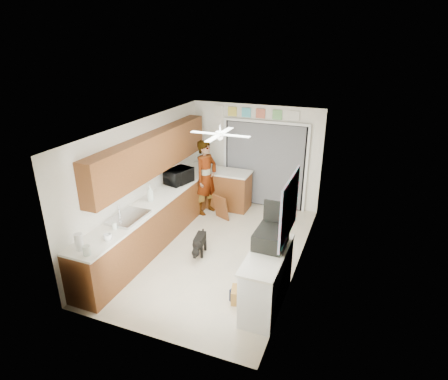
% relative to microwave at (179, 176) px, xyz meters
% --- Properties ---
extents(floor, '(5.00, 5.00, 0.00)m').
position_rel_microwave_xyz_m(floor, '(1.27, -0.89, -1.10)').
color(floor, '#C0B29A').
rests_on(floor, ground).
extents(ceiling, '(5.00, 5.00, 0.00)m').
position_rel_microwave_xyz_m(ceiling, '(1.27, -0.89, 1.40)').
color(ceiling, white).
rests_on(ceiling, ground).
extents(wall_back, '(3.20, 0.00, 3.20)m').
position_rel_microwave_xyz_m(wall_back, '(1.27, 1.61, 0.15)').
color(wall_back, white).
rests_on(wall_back, ground).
extents(wall_front, '(3.20, 0.00, 3.20)m').
position_rel_microwave_xyz_m(wall_front, '(1.27, -3.39, 0.15)').
color(wall_front, white).
rests_on(wall_front, ground).
extents(wall_left, '(0.00, 5.00, 5.00)m').
position_rel_microwave_xyz_m(wall_left, '(-0.33, -0.89, 0.15)').
color(wall_left, white).
rests_on(wall_left, ground).
extents(wall_right, '(0.00, 5.00, 5.00)m').
position_rel_microwave_xyz_m(wall_right, '(2.87, -0.89, 0.15)').
color(wall_right, white).
rests_on(wall_right, ground).
extents(left_base_cabinets, '(0.60, 4.80, 0.90)m').
position_rel_microwave_xyz_m(left_base_cabinets, '(-0.03, -0.89, -0.65)').
color(left_base_cabinets, brown).
rests_on(left_base_cabinets, floor).
extents(left_countertop, '(0.62, 4.80, 0.04)m').
position_rel_microwave_xyz_m(left_countertop, '(-0.02, -0.89, -0.18)').
color(left_countertop, white).
rests_on(left_countertop, left_base_cabinets).
extents(upper_cabinets, '(0.32, 4.00, 0.80)m').
position_rel_microwave_xyz_m(upper_cabinets, '(-0.17, -0.69, 0.70)').
color(upper_cabinets, brown).
rests_on(upper_cabinets, wall_left).
extents(sink_basin, '(0.50, 0.76, 0.06)m').
position_rel_microwave_xyz_m(sink_basin, '(-0.02, -1.89, -0.15)').
color(sink_basin, silver).
rests_on(sink_basin, left_countertop).
extents(faucet, '(0.03, 0.03, 0.22)m').
position_rel_microwave_xyz_m(faucet, '(-0.21, -1.89, -0.05)').
color(faucet, silver).
rests_on(faucet, left_countertop).
extents(peninsula_base, '(1.00, 0.60, 0.90)m').
position_rel_microwave_xyz_m(peninsula_base, '(0.77, 1.11, -0.65)').
color(peninsula_base, brown).
rests_on(peninsula_base, floor).
extents(peninsula_top, '(1.04, 0.64, 0.04)m').
position_rel_microwave_xyz_m(peninsula_top, '(0.77, 1.11, -0.18)').
color(peninsula_top, white).
rests_on(peninsula_top, peninsula_base).
extents(back_opening_recess, '(2.00, 0.06, 2.10)m').
position_rel_microwave_xyz_m(back_opening_recess, '(1.52, 1.58, -0.05)').
color(back_opening_recess, black).
rests_on(back_opening_recess, wall_back).
extents(curtain_panel, '(1.90, 0.03, 2.05)m').
position_rel_microwave_xyz_m(curtain_panel, '(1.52, 1.54, -0.05)').
color(curtain_panel, slate).
rests_on(curtain_panel, wall_back).
extents(door_trim_left, '(0.06, 0.04, 2.10)m').
position_rel_microwave_xyz_m(door_trim_left, '(0.50, 1.55, -0.05)').
color(door_trim_left, white).
rests_on(door_trim_left, wall_back).
extents(door_trim_right, '(0.06, 0.04, 2.10)m').
position_rel_microwave_xyz_m(door_trim_right, '(2.54, 1.55, -0.05)').
color(door_trim_right, white).
rests_on(door_trim_right, wall_back).
extents(door_trim_head, '(2.10, 0.04, 0.06)m').
position_rel_microwave_xyz_m(door_trim_head, '(1.52, 1.55, 1.02)').
color(door_trim_head, white).
rests_on(door_trim_head, wall_back).
extents(header_frame_0, '(0.22, 0.02, 0.22)m').
position_rel_microwave_xyz_m(header_frame_0, '(0.67, 1.58, 1.20)').
color(header_frame_0, '#DBC949').
rests_on(header_frame_0, wall_back).
extents(header_frame_1, '(0.22, 0.02, 0.22)m').
position_rel_microwave_xyz_m(header_frame_1, '(1.02, 1.58, 1.20)').
color(header_frame_1, '#4FBFD3').
rests_on(header_frame_1, wall_back).
extents(header_frame_2, '(0.22, 0.02, 0.22)m').
position_rel_microwave_xyz_m(header_frame_2, '(1.37, 1.58, 1.20)').
color(header_frame_2, '#CB654C').
rests_on(header_frame_2, wall_back).
extents(header_frame_3, '(0.22, 0.02, 0.22)m').
position_rel_microwave_xyz_m(header_frame_3, '(1.77, 1.58, 1.20)').
color(header_frame_3, '#6AAF64').
rests_on(header_frame_3, wall_back).
extents(header_frame_4, '(0.22, 0.02, 0.22)m').
position_rel_microwave_xyz_m(header_frame_4, '(2.17, 1.58, 1.20)').
color(header_frame_4, silver).
rests_on(header_frame_4, wall_back).
extents(route66_sign, '(0.22, 0.02, 0.26)m').
position_rel_microwave_xyz_m(route66_sign, '(0.32, 1.58, 1.20)').
color(route66_sign, silver).
rests_on(route66_sign, wall_back).
extents(right_counter_base, '(0.50, 1.40, 0.90)m').
position_rel_microwave_xyz_m(right_counter_base, '(2.62, -2.09, -0.65)').
color(right_counter_base, white).
rests_on(right_counter_base, floor).
extents(right_counter_top, '(0.54, 1.44, 0.04)m').
position_rel_microwave_xyz_m(right_counter_top, '(2.61, -2.09, -0.18)').
color(right_counter_top, white).
rests_on(right_counter_top, right_counter_base).
extents(abstract_painting, '(0.03, 1.15, 0.95)m').
position_rel_microwave_xyz_m(abstract_painting, '(2.85, -1.89, 0.55)').
color(abstract_painting, '#FF5D93').
rests_on(abstract_painting, wall_right).
extents(ceiling_fan, '(1.14, 1.14, 0.24)m').
position_rel_microwave_xyz_m(ceiling_fan, '(1.27, -0.69, 1.22)').
color(ceiling_fan, white).
rests_on(ceiling_fan, ceiling).
extents(microwave, '(0.54, 0.68, 0.33)m').
position_rel_microwave_xyz_m(microwave, '(0.00, 0.00, 0.00)').
color(microwave, black).
rests_on(microwave, left_countertop).
extents(soap_bottle, '(0.17, 0.17, 0.33)m').
position_rel_microwave_xyz_m(soap_bottle, '(-0.07, -1.07, 0.00)').
color(soap_bottle, silver).
rests_on(soap_bottle, left_countertop).
extents(cup, '(0.14, 0.14, 0.11)m').
position_rel_microwave_xyz_m(cup, '(0.12, -2.67, -0.11)').
color(cup, white).
rests_on(cup, left_countertop).
extents(jar_a, '(0.14, 0.14, 0.15)m').
position_rel_microwave_xyz_m(jar_a, '(0.11, -3.14, -0.09)').
color(jar_a, silver).
rests_on(jar_a, left_countertop).
extents(jar_b, '(0.08, 0.08, 0.12)m').
position_rel_microwave_xyz_m(jar_b, '(-0.01, -2.31, -0.10)').
color(jar_b, silver).
rests_on(jar_b, left_countertop).
extents(paper_towel_roll, '(0.15, 0.15, 0.27)m').
position_rel_microwave_xyz_m(paper_towel_roll, '(-0.09, -3.06, -0.03)').
color(paper_towel_roll, white).
rests_on(paper_towel_roll, left_countertop).
extents(suitcase, '(0.47, 0.62, 0.26)m').
position_rel_microwave_xyz_m(suitcase, '(2.59, -1.86, -0.03)').
color(suitcase, black).
rests_on(suitcase, right_counter_top).
extents(suitcase_rim, '(0.45, 0.59, 0.02)m').
position_rel_microwave_xyz_m(suitcase_rim, '(2.59, -1.86, -0.14)').
color(suitcase_rim, yellow).
rests_on(suitcase_rim, suitcase).
extents(suitcase_lid, '(0.42, 0.04, 0.50)m').
position_rel_microwave_xyz_m(suitcase_lid, '(2.59, -1.57, 0.22)').
color(suitcase_lid, black).
rests_on(suitcase_lid, suitcase).
extents(cardboard_box, '(0.44, 0.37, 0.24)m').
position_rel_microwave_xyz_m(cardboard_box, '(2.27, -2.18, -0.99)').
color(cardboard_box, olive).
rests_on(cardboard_box, floor).
extents(navy_crate, '(0.43, 0.40, 0.22)m').
position_rel_microwave_xyz_m(navy_crate, '(2.27, -2.18, -1.00)').
color(navy_crate, black).
rests_on(navy_crate, floor).
extents(cabinet_door_panel, '(0.44, 0.31, 0.61)m').
position_rel_microwave_xyz_m(cabinet_door_panel, '(0.83, 0.40, -0.80)').
color(cabinet_door_panel, brown).
rests_on(cabinet_door_panel, floor).
extents(man, '(0.60, 0.75, 1.79)m').
position_rel_microwave_xyz_m(man, '(0.37, 0.65, -0.21)').
color(man, white).
rests_on(man, floor).
extents(dog, '(0.34, 0.61, 0.45)m').
position_rel_microwave_xyz_m(dog, '(1.01, -1.13, -0.88)').
color(dog, black).
rests_on(dog, floor).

